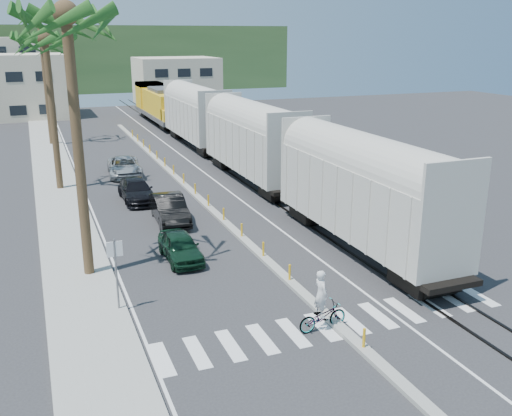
{
  "coord_description": "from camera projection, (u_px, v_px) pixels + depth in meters",
  "views": [
    {
      "loc": [
        -9.72,
        -18.62,
        10.33
      ],
      "look_at": [
        0.34,
        6.82,
        2.0
      ],
      "focal_mm": 40.0,
      "sensor_mm": 36.0,
      "label": 1
    }
  ],
  "objects": [
    {
      "name": "lane_markings",
      "position": [
        141.0,
        173.0,
        44.47
      ],
      "size": [
        9.42,
        90.0,
        0.01
      ],
      "color": "silver",
      "rests_on": "ground"
    },
    {
      "name": "car_third",
      "position": [
        137.0,
        191.0,
        36.81
      ],
      "size": [
        2.01,
        4.78,
        1.38
      ],
      "primitive_type": "imported",
      "rotation": [
        0.0,
        0.0,
        0.01
      ],
      "color": "black",
      "rests_on": "ground"
    },
    {
      "name": "rails",
      "position": [
        216.0,
        158.0,
        49.65
      ],
      "size": [
        1.56,
        100.0,
        0.06
      ],
      "color": "black",
      "rests_on": "ground"
    },
    {
      "name": "crosswalk",
      "position": [
        334.0,
        324.0,
        21.21
      ],
      "size": [
        14.0,
        2.2,
        0.01
      ],
      "primitive_type": "cube",
      "color": "silver",
      "rests_on": "ground"
    },
    {
      "name": "cyclist",
      "position": [
        322.0,
        311.0,
        20.64
      ],
      "size": [
        1.04,
        2.08,
        2.34
      ],
      "rotation": [
        0.0,
        0.0,
        1.66
      ],
      "color": "#9EA0A5",
      "rests_on": "ground"
    },
    {
      "name": "palm_trees",
      "position": [
        47.0,
        27.0,
        37.19
      ],
      "size": [
        3.5,
        37.2,
        13.75
      ],
      "color": "brown",
      "rests_on": "ground"
    },
    {
      "name": "hillside",
      "position": [
        77.0,
        58.0,
        110.2
      ],
      "size": [
        80.0,
        20.0,
        12.0
      ],
      "primitive_type": "cube",
      "color": "#385628",
      "rests_on": "ground"
    },
    {
      "name": "median",
      "position": [
        184.0,
        184.0,
        40.72
      ],
      "size": [
        0.45,
        60.0,
        0.85
      ],
      "color": "gray",
      "rests_on": "ground"
    },
    {
      "name": "freight_train",
      "position": [
        227.0,
        130.0,
        46.22
      ],
      "size": [
        3.0,
        60.94,
        5.85
      ],
      "color": "#BBB8AB",
      "rests_on": "ground"
    },
    {
      "name": "car_rear",
      "position": [
        124.0,
        167.0,
        43.37
      ],
      "size": [
        3.21,
        5.52,
        1.42
      ],
      "primitive_type": "imported",
      "rotation": [
        0.0,
        0.0,
        -0.08
      ],
      "color": "#ACAEB1",
      "rests_on": "ground"
    },
    {
      "name": "street_sign",
      "position": [
        116.0,
        265.0,
        21.63
      ],
      "size": [
        0.6,
        0.08,
        3.0
      ],
      "color": "slate",
      "rests_on": "ground"
    },
    {
      "name": "buildings",
      "position": [
        50.0,
        77.0,
        83.21
      ],
      "size": [
        38.0,
        27.0,
        10.0
      ],
      "color": "#B9AF93",
      "rests_on": "ground"
    },
    {
      "name": "car_second",
      "position": [
        170.0,
        209.0,
        32.59
      ],
      "size": [
        2.14,
        4.94,
        1.57
      ],
      "primitive_type": "imported",
      "rotation": [
        0.0,
        0.0,
        -0.05
      ],
      "color": "black",
      "rests_on": "ground"
    },
    {
      "name": "car_lead",
      "position": [
        180.0,
        247.0,
        27.12
      ],
      "size": [
        1.66,
        3.94,
        1.33
      ],
      "primitive_type": "imported",
      "rotation": [
        0.0,
        0.0,
        0.01
      ],
      "color": "black",
      "rests_on": "ground"
    },
    {
      "name": "sidewalk",
      "position": [
        55.0,
        179.0,
        42.22
      ],
      "size": [
        3.0,
        90.0,
        0.15
      ],
      "primitive_type": "cube",
      "color": "gray",
      "rests_on": "ground"
    },
    {
      "name": "ground",
      "position": [
        310.0,
        302.0,
        22.99
      ],
      "size": [
        140.0,
        140.0,
        0.0
      ],
      "primitive_type": "plane",
      "color": "#28282B",
      "rests_on": "ground"
    }
  ]
}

